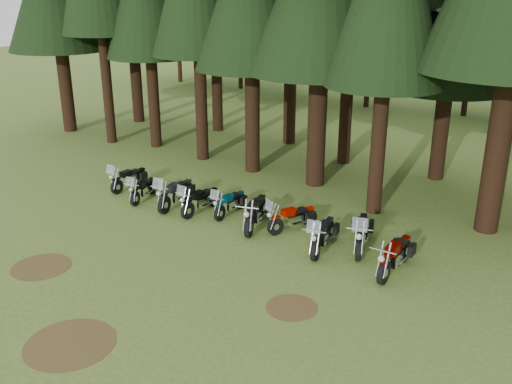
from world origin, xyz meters
TOP-DOWN VIEW (x-y plane):
  - ground at (0.00, 0.00)m, footprint 120.00×120.00m
  - decid_0 at (-22.10, 25.26)m, footprint 8.00×7.78m
  - decid_1 at (-15.99, 25.76)m, footprint 7.91×7.69m
  - decid_2 at (-10.43, 24.78)m, footprint 6.72×6.53m
  - decid_3 at (-4.71, 25.13)m, footprint 6.12×5.95m
  - decid_4 at (1.58, 26.32)m, footprint 5.93×5.76m
  - dirt_patch_0 at (-3.00, -2.00)m, footprint 1.80×1.80m
  - dirt_patch_1 at (4.50, 0.50)m, footprint 1.40×1.40m
  - dirt_patch_2 at (1.00, -4.00)m, footprint 2.20×2.20m
  - motorcycle_0 at (-5.97, 4.41)m, footprint 0.40×2.10m
  - motorcycle_1 at (-4.58, 3.86)m, footprint 0.84×1.97m
  - motorcycle_2 at (-3.03, 4.09)m, footprint 0.70×2.40m
  - motorcycle_3 at (-1.86, 4.18)m, footprint 0.41×2.17m
  - motorcycle_4 at (-0.82, 4.66)m, footprint 0.44×2.04m
  - motorcycle_5 at (0.61, 4.29)m, footprint 1.02×2.37m
  - motorcycle_6 at (1.83, 4.79)m, footprint 1.03×2.05m
  - motorcycle_7 at (3.45, 4.04)m, footprint 0.82×2.34m
  - motorcycle_8 at (4.42, 4.85)m, footprint 1.18×2.42m
  - motorcycle_9 at (5.94, 3.99)m, footprint 0.36×2.42m

SIDE VIEW (x-z plane):
  - ground at x=0.00m, z-range 0.00..0.00m
  - dirt_patch_0 at x=-3.00m, z-range 0.00..0.01m
  - dirt_patch_1 at x=4.50m, z-range 0.00..0.01m
  - dirt_patch_2 at x=1.00m, z-range 0.00..0.01m
  - motorcycle_1 at x=-4.58m, z-range -0.21..1.05m
  - motorcycle_4 at x=-0.82m, z-range -0.21..1.07m
  - motorcycle_0 at x=-5.97m, z-range -0.22..1.10m
  - motorcycle_6 at x=1.83m, z-range -0.22..1.11m
  - motorcycle_3 at x=-1.86m, z-range -0.23..1.15m
  - motorcycle_7 at x=3.45m, z-range -0.25..1.23m
  - motorcycle_9 at x=5.94m, z-range 0.01..0.99m
  - motorcycle_2 at x=-3.03m, z-range -0.25..1.26m
  - motorcycle_5 at x=0.61m, z-range 0.01..1.02m
  - motorcycle_8 at x=4.42m, z-range -0.26..1.31m
  - decid_4 at x=1.58m, z-range 0.67..8.07m
  - decid_3 at x=-4.71m, z-range 0.69..8.34m
  - decid_2 at x=-10.43m, z-range 0.76..9.15m
  - decid_1 at x=-15.99m, z-range 0.89..10.77m
  - decid_0 at x=-22.10m, z-range 0.90..10.90m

